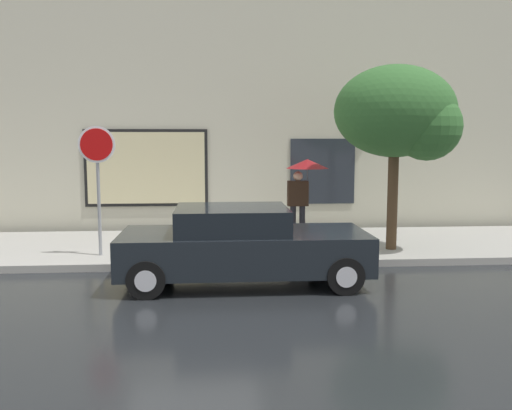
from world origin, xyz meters
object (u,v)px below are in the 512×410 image
Objects in this scene: parked_car at (242,246)px; pedestrian_with_umbrella at (304,176)px; stop_sign at (97,165)px; street_tree at (402,115)px.

pedestrian_with_umbrella is (1.66, 3.27, 1.02)m from parked_car.
stop_sign is at bearing -163.26° from pedestrian_with_umbrella.
pedestrian_with_umbrella is 2.67m from street_tree.
stop_sign is (-6.47, -0.13, -1.04)m from street_tree.
pedestrian_with_umbrella is at bearing 63.07° from parked_car.
pedestrian_with_umbrella is 0.72× the size of stop_sign.
street_tree is (3.57, 2.03, 2.42)m from parked_car.
street_tree is 6.55m from stop_sign.
street_tree is at bearing 29.65° from parked_car.
parked_car is 3.73m from stop_sign.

